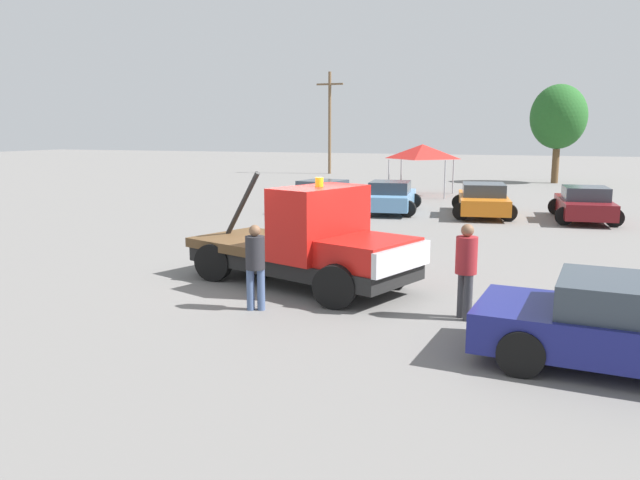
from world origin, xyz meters
name	(u,v)px	position (x,y,z in m)	size (l,w,h in m)	color
ground_plane	(299,284)	(0.00, 0.00, 0.00)	(160.00, 160.00, 0.00)	slate
tow_truck	(311,245)	(0.32, -0.12, 0.95)	(5.86, 3.81, 2.51)	black
person_near_truck	(466,265)	(3.88, -1.43, 1.03)	(0.40, 0.40, 1.79)	#38383D
person_at_hood	(255,261)	(-0.02, -2.23, 0.97)	(0.37, 0.37, 1.68)	#475B84
parked_car_silver	(325,196)	(-3.92, 12.67, 0.65)	(2.92, 4.58, 1.34)	#B7B7BC
parked_car_skyblue	(390,197)	(-1.08, 13.09, 0.65)	(2.77, 4.53, 1.34)	#669ED1
parked_car_orange	(483,200)	(2.74, 13.40, 0.65)	(2.92, 4.97, 1.34)	orange
parked_car_maroon	(584,204)	(6.58, 13.20, 0.65)	(2.63, 4.55, 1.34)	maroon
canopy_tent_red	(422,152)	(-1.20, 20.64, 2.34)	(3.00, 3.00, 2.73)	#9E9EA3
tree_left	(558,117)	(5.62, 31.57, 4.32)	(3.61, 3.61, 6.44)	brown
utility_pole	(330,120)	(-11.51, 35.16, 4.28)	(2.20, 0.24, 8.05)	brown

